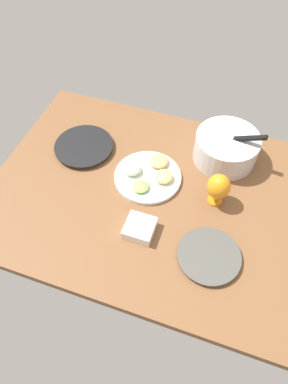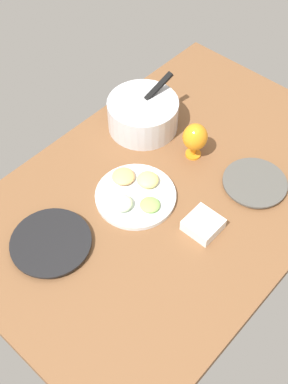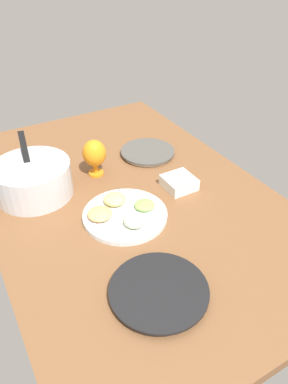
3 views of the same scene
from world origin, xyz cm
name	(u,v)px [view 3 (image 3 of 3)]	position (x,y,z in cm)	size (l,w,h in cm)	color
ground_plane	(127,197)	(0.00, 0.00, -2.00)	(160.00, 104.00, 4.00)	brown
dinner_plate_left	(159,291)	(-47.99, 14.75, 1.25)	(28.51, 28.51, 2.40)	#4C4C51
dinner_plate_right	(148,152)	(22.26, -22.51, 1.12)	(24.73, 24.73, 2.16)	silver
mixing_bowl	(33,178)	(17.56, 31.06, 7.18)	(30.54, 29.38, 20.33)	silver
fruit_platter	(124,213)	(-12.49, 7.69, 1.72)	(30.53, 30.53, 5.52)	silver
hurricane_glass_orange	(94,154)	(18.86, 4.82, 9.78)	(9.88, 9.88, 15.85)	orange
square_bowl_white	(179,182)	(-6.90, -20.09, 2.59)	(11.74, 11.74, 4.66)	white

